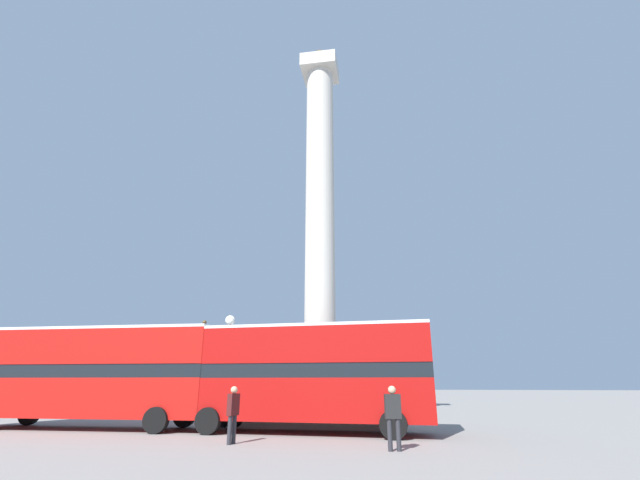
{
  "coord_description": "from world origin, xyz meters",
  "views": [
    {
      "loc": [
        3.63,
        -22.68,
        1.94
      ],
      "look_at": [
        0.0,
        0.0,
        9.58
      ],
      "focal_mm": 24.0,
      "sensor_mm": 36.0,
      "label": 1
    }
  ],
  "objects": [
    {
      "name": "ground_plane",
      "position": [
        0.0,
        0.0,
        0.0
      ],
      "size": [
        200.0,
        200.0,
        0.0
      ],
      "primitive_type": "plane",
      "color": "gray"
    },
    {
      "name": "monument_column",
      "position": [
        0.0,
        0.0,
        6.1
      ],
      "size": [
        6.38,
        6.38,
        22.77
      ],
      "color": "beige",
      "rests_on": "ground_plane"
    },
    {
      "name": "bus_a",
      "position": [
        -9.63,
        -4.39,
        2.36
      ],
      "size": [
        11.22,
        3.04,
        4.27
      ],
      "rotation": [
        0.0,
        0.0,
        0.02
      ],
      "color": "#B7140F",
      "rests_on": "ground_plane"
    },
    {
      "name": "bus_b",
      "position": [
        0.12,
        -4.53,
        2.32
      ],
      "size": [
        10.33,
        3.34,
        4.18
      ],
      "rotation": [
        0.0,
        0.0,
        -0.06
      ],
      "color": "#A80F0C",
      "rests_on": "ground_plane"
    },
    {
      "name": "equestrian_statue",
      "position": [
        -8.7,
        4.93,
        1.78
      ],
      "size": [
        3.01,
        2.07,
        5.92
      ],
      "rotation": [
        0.0,
        0.0,
        0.01
      ],
      "color": "beige",
      "rests_on": "ground_plane"
    },
    {
      "name": "street_lamp",
      "position": [
        -3.96,
        -2.79,
        3.01
      ],
      "size": [
        0.46,
        0.46,
        5.01
      ],
      "color": "black",
      "rests_on": "ground_plane"
    },
    {
      "name": "pedestrian_near_lamp",
      "position": [
        3.61,
        -8.64,
        1.05
      ],
      "size": [
        0.51,
        0.29,
        1.83
      ],
      "rotation": [
        0.0,
        0.0,
        0.2
      ],
      "color": "#28282D",
      "rests_on": "ground_plane"
    },
    {
      "name": "pedestrian_by_plinth",
      "position": [
        -1.68,
        -7.96,
        1.03
      ],
      "size": [
        0.3,
        0.51,
        1.8
      ],
      "rotation": [
        0.0,
        0.0,
        1.32
      ],
      "color": "#28282D",
      "rests_on": "ground_plane"
    }
  ]
}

